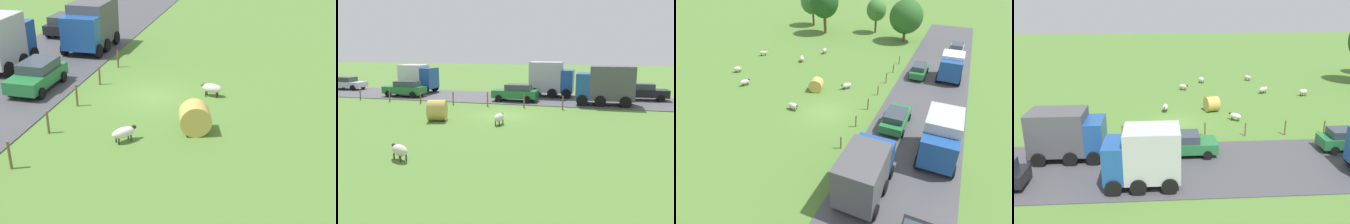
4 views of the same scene
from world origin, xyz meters
TOP-DOWN VIEW (x-y plane):
  - ground_plane at (0.00, 0.00)m, footprint 160.00×160.00m
  - road_strip at (8.75, 0.00)m, footprint 8.00×80.00m
  - sheep_0 at (-15.85, 10.60)m, footprint 1.24×0.99m
  - sheep_1 at (-3.19, -0.75)m, footprint 1.27×0.65m
  - sheep_2 at (-0.13, 5.57)m, footprint 1.14×1.19m
  - sheep_3 at (-11.42, 1.60)m, footprint 0.97×1.21m
  - sheep_4 at (-9.28, 10.82)m, footprint 1.05×1.25m
  - sheep_5 at (-7.84, 15.07)m, footprint 0.72×1.06m
  - sheep_6 at (-14.94, 4.24)m, footprint 1.09×0.97m
  - hay_bale_0 at (-3.09, 3.84)m, footprint 1.76×1.59m
  - fence_post_0 at (3.61, -4.28)m, footprint 0.12×0.12m
  - fence_post_1 at (3.61, -0.98)m, footprint 0.12×0.12m
  - fence_post_2 at (3.61, 2.31)m, footprint 0.12×0.12m
  - fence_post_3 at (3.61, 5.60)m, footprint 0.12×0.12m
  - fence_post_4 at (3.61, 8.90)m, footprint 0.12×0.12m
  - fence_post_5 at (3.61, 12.19)m, footprint 0.12×0.12m
  - truck_0 at (10.85, -2.26)m, footprint 2.79×4.45m
  - truck_1 at (6.83, -7.74)m, footprint 2.87×4.97m
  - car_0 at (6.82, 12.45)m, footprint 1.93×4.35m
  - car_3 at (6.86, 0.52)m, footprint 2.16×4.24m

SIDE VIEW (x-z plane):
  - ground_plane at x=0.00m, z-range 0.00..0.00m
  - road_strip at x=8.75m, z-range 0.00..0.06m
  - sheep_2 at x=-0.13m, z-range 0.11..0.83m
  - sheep_3 at x=-11.42m, z-range 0.11..0.84m
  - sheep_0 at x=-15.85m, z-range 0.12..0.83m
  - sheep_1 at x=-3.19m, z-range 0.12..0.87m
  - sheep_6 at x=-14.94m, z-range 0.11..0.89m
  - sheep_4 at x=-9.28m, z-range 0.12..0.92m
  - sheep_5 at x=-7.84m, z-range 0.14..0.97m
  - fence_post_3 at x=3.61m, z-range 0.00..1.15m
  - fence_post_0 at x=3.61m, z-range 0.00..1.15m
  - fence_post_1 at x=3.61m, z-range 0.00..1.16m
  - fence_post_5 at x=3.61m, z-range 0.00..1.17m
  - fence_post_2 at x=3.61m, z-range 0.00..1.25m
  - fence_post_4 at x=3.61m, z-range 0.00..1.28m
  - hay_bale_0 at x=-3.09m, z-range 0.00..1.48m
  - car_3 at x=6.86m, z-range 0.09..1.70m
  - car_0 at x=6.82m, z-range 0.09..1.70m
  - truck_1 at x=6.83m, z-range 0.17..3.62m
  - truck_0 at x=10.85m, z-range 0.14..3.72m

